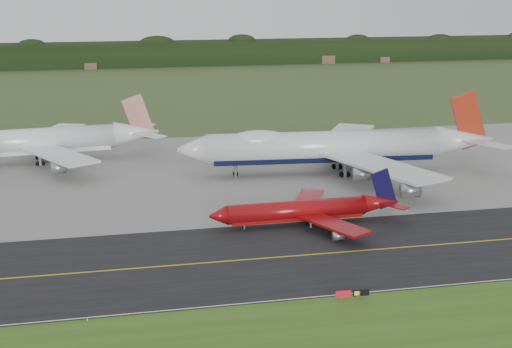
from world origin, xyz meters
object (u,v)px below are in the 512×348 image
(jet_ba_747, at_px, (335,146))
(jet_star_tail, at_px, (38,142))
(jet_red_737, at_px, (307,210))
(taxiway_sign, at_px, (352,293))

(jet_ba_747, height_order, jet_star_tail, jet_ba_747)
(jet_ba_747, bearing_deg, jet_star_tail, 160.11)
(jet_ba_747, xyz_separation_m, jet_red_737, (-15.78, -33.08, -3.64))
(jet_ba_747, height_order, taxiway_sign, jet_ba_747)
(jet_red_737, bearing_deg, jet_star_tail, 131.80)
(jet_star_tail, bearing_deg, jet_ba_747, -19.89)
(jet_red_737, xyz_separation_m, taxiway_sign, (-2.78, -32.38, -1.53))
(jet_ba_747, xyz_separation_m, jet_star_tail, (-67.05, 24.26, -1.06))
(jet_star_tail, relative_size, taxiway_sign, 12.49)
(jet_red_737, relative_size, taxiway_sign, 7.43)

